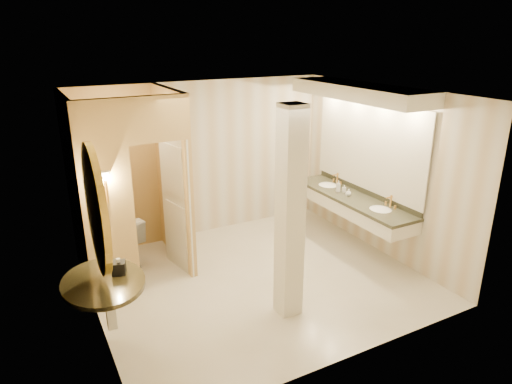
{
  "coord_description": "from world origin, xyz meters",
  "views": [
    {
      "loc": [
        -2.82,
        -5.22,
        3.44
      ],
      "look_at": [
        0.08,
        0.2,
        1.29
      ],
      "focal_mm": 32.0,
      "sensor_mm": 36.0,
      "label": 1
    }
  ],
  "objects": [
    {
      "name": "soap_bottle_c",
      "position": [
        1.88,
        0.59,
        0.98
      ],
      "size": [
        0.1,
        0.1,
        0.2
      ],
      "primitive_type": "imported",
      "rotation": [
        0.0,
        0.0,
        -0.34
      ],
      "color": "#C6B28C",
      "rests_on": "vanity"
    },
    {
      "name": "console_shelf",
      "position": [
        -2.21,
        -0.56,
        1.35
      ],
      "size": [
        1.11,
        1.11,
        2.01
      ],
      "color": "black",
      "rests_on": "floor"
    },
    {
      "name": "soap_bottle_b",
      "position": [
        1.9,
        0.35,
        0.93
      ],
      "size": [
        0.1,
        0.1,
        0.12
      ],
      "primitive_type": "imported",
      "rotation": [
        0.0,
        0.0,
        0.14
      ],
      "color": "silver",
      "rests_on": "vanity"
    },
    {
      "name": "wall_back",
      "position": [
        0.0,
        2.0,
        1.35
      ],
      "size": [
        4.5,
        0.02,
        2.7
      ],
      "primitive_type": "cube",
      "color": "beige",
      "rests_on": "floor"
    },
    {
      "name": "ceiling",
      "position": [
        0.0,
        0.0,
        2.7
      ],
      "size": [
        4.5,
        4.5,
        0.0
      ],
      "primitive_type": "plane",
      "rotation": [
        3.14,
        0.0,
        0.0
      ],
      "color": "white",
      "rests_on": "wall_back"
    },
    {
      "name": "vanity",
      "position": [
        1.98,
        0.3,
        1.63
      ],
      "size": [
        0.75,
        2.68,
        2.09
      ],
      "color": "silver",
      "rests_on": "floor"
    },
    {
      "name": "soap_bottle_a",
      "position": [
        1.96,
        0.54,
        0.94
      ],
      "size": [
        0.07,
        0.07,
        0.12
      ],
      "primitive_type": "imported",
      "rotation": [
        0.0,
        0.0,
        -0.41
      ],
      "color": "beige",
      "rests_on": "vanity"
    },
    {
      "name": "wall_left",
      "position": [
        -2.25,
        0.0,
        1.35
      ],
      "size": [
        0.02,
        4.0,
        2.7
      ],
      "primitive_type": "cube",
      "color": "beige",
      "rests_on": "floor"
    },
    {
      "name": "toilet_closet",
      "position": [
        -1.11,
        0.97,
        1.39
      ],
      "size": [
        1.5,
        1.55,
        2.7
      ],
      "color": "tan",
      "rests_on": "floor"
    },
    {
      "name": "pillar",
      "position": [
        -0.04,
        -0.9,
        1.35
      ],
      "size": [
        0.28,
        0.28,
        2.7
      ],
      "primitive_type": "cube",
      "color": "silver",
      "rests_on": "floor"
    },
    {
      "name": "wall_front",
      "position": [
        0.0,
        -2.0,
        1.35
      ],
      "size": [
        4.5,
        0.02,
        2.7
      ],
      "primitive_type": "cube",
      "color": "beige",
      "rests_on": "floor"
    },
    {
      "name": "floor",
      "position": [
        0.0,
        0.0,
        0.0
      ],
      "size": [
        4.5,
        4.5,
        0.0
      ],
      "primitive_type": "plane",
      "color": "beige",
      "rests_on": "ground"
    },
    {
      "name": "wall_sconce",
      "position": [
        -1.93,
        0.43,
        1.73
      ],
      "size": [
        0.14,
        0.14,
        0.42
      ],
      "color": "gold",
      "rests_on": "toilet_closet"
    },
    {
      "name": "tissue_box",
      "position": [
        -2.04,
        -0.49,
        0.95
      ],
      "size": [
        0.18,
        0.18,
        0.15
      ],
      "primitive_type": "cube",
      "rotation": [
        0.0,
        0.0,
        -0.31
      ],
      "color": "black",
      "rests_on": "console_shelf"
    },
    {
      "name": "toilet",
      "position": [
        -1.62,
        1.44,
        0.4
      ],
      "size": [
        0.62,
        0.86,
        0.79
      ],
      "primitive_type": "imported",
      "rotation": [
        0.0,
        0.0,
        3.38
      ],
      "color": "white",
      "rests_on": "floor"
    },
    {
      "name": "wall_right",
      "position": [
        2.25,
        0.0,
        1.35
      ],
      "size": [
        0.02,
        4.0,
        2.7
      ],
      "primitive_type": "cube",
      "color": "beige",
      "rests_on": "floor"
    }
  ]
}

